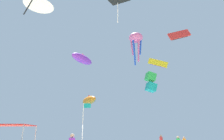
{
  "coord_description": "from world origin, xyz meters",
  "views": [
    {
      "loc": [
        1.46,
        -16.72,
        1.64
      ],
      "look_at": [
        1.21,
        12.36,
        10.87
      ],
      "focal_mm": 33.63,
      "sensor_mm": 36.0,
      "label": 1
    }
  ],
  "objects_px": {
    "person_near_tent": "(161,140)",
    "kite_parafoil_yellow": "(158,63)",
    "kite_octopus_pink": "(136,39)",
    "canopy_tent": "(11,126)",
    "kite_parafoil_red": "(179,35)",
    "kite_inflatable_purple": "(82,59)",
    "banner_flag": "(83,125)",
    "kite_inflatable_orange": "(89,100)",
    "kite_box_green": "(151,82)",
    "kite_delta_white": "(39,3)"
  },
  "relations": [
    {
      "from": "canopy_tent",
      "to": "kite_parafoil_red",
      "type": "relative_size",
      "value": 0.75
    },
    {
      "from": "canopy_tent",
      "to": "kite_octopus_pink",
      "type": "height_order",
      "value": "kite_octopus_pink"
    },
    {
      "from": "kite_delta_white",
      "to": "kite_parafoil_yellow",
      "type": "xyz_separation_m",
      "value": [
        18.78,
        20.76,
        -0.56
      ]
    },
    {
      "from": "kite_box_green",
      "to": "kite_delta_white",
      "type": "height_order",
      "value": "kite_delta_white"
    },
    {
      "from": "person_near_tent",
      "to": "kite_delta_white",
      "type": "bearing_deg",
      "value": 156.67
    },
    {
      "from": "kite_octopus_pink",
      "to": "kite_inflatable_orange",
      "type": "height_order",
      "value": "kite_octopus_pink"
    },
    {
      "from": "banner_flag",
      "to": "kite_parafoil_yellow",
      "type": "relative_size",
      "value": 0.97
    },
    {
      "from": "kite_inflatable_purple",
      "to": "kite_octopus_pink",
      "type": "relative_size",
      "value": 0.79
    },
    {
      "from": "canopy_tent",
      "to": "kite_parafoil_yellow",
      "type": "bearing_deg",
      "value": 54.47
    },
    {
      "from": "kite_inflatable_orange",
      "to": "banner_flag",
      "type": "bearing_deg",
      "value": 156.93
    },
    {
      "from": "kite_box_green",
      "to": "canopy_tent",
      "type": "bearing_deg",
      "value": -53.74
    },
    {
      "from": "kite_octopus_pink",
      "to": "banner_flag",
      "type": "bearing_deg",
      "value": 83.24
    },
    {
      "from": "kite_parafoil_red",
      "to": "banner_flag",
      "type": "bearing_deg",
      "value": 34.13
    },
    {
      "from": "kite_box_green",
      "to": "kite_parafoil_yellow",
      "type": "xyz_separation_m",
      "value": [
        3.04,
        6.96,
        6.0
      ]
    },
    {
      "from": "kite_octopus_pink",
      "to": "canopy_tent",
      "type": "bearing_deg",
      "value": 70.4
    },
    {
      "from": "kite_box_green",
      "to": "kite_octopus_pink",
      "type": "distance_m",
      "value": 12.92
    },
    {
      "from": "kite_octopus_pink",
      "to": "kite_inflatable_orange",
      "type": "distance_m",
      "value": 16.79
    },
    {
      "from": "kite_parafoil_red",
      "to": "kite_parafoil_yellow",
      "type": "height_order",
      "value": "kite_parafoil_red"
    },
    {
      "from": "person_near_tent",
      "to": "kite_octopus_pink",
      "type": "distance_m",
      "value": 23.32
    },
    {
      "from": "person_near_tent",
      "to": "kite_octopus_pink",
      "type": "xyz_separation_m",
      "value": [
        -1.9,
        10.09,
        20.94
      ]
    },
    {
      "from": "kite_delta_white",
      "to": "kite_inflatable_purple",
      "type": "bearing_deg",
      "value": 3.85
    },
    {
      "from": "banner_flag",
      "to": "kite_octopus_pink",
      "type": "distance_m",
      "value": 32.93
    },
    {
      "from": "person_near_tent",
      "to": "kite_octopus_pink",
      "type": "height_order",
      "value": "kite_octopus_pink"
    },
    {
      "from": "canopy_tent",
      "to": "kite_inflatable_orange",
      "type": "relative_size",
      "value": 0.53
    },
    {
      "from": "canopy_tent",
      "to": "kite_box_green",
      "type": "xyz_separation_m",
      "value": [
        14.97,
        18.25,
        8.36
      ]
    },
    {
      "from": "kite_box_green",
      "to": "kite_inflatable_orange",
      "type": "height_order",
      "value": "kite_box_green"
    },
    {
      "from": "person_near_tent",
      "to": "kite_parafoil_yellow",
      "type": "relative_size",
      "value": 0.44
    },
    {
      "from": "kite_parafoil_red",
      "to": "kite_octopus_pink",
      "type": "distance_m",
      "value": 11.45
    },
    {
      "from": "kite_inflatable_purple",
      "to": "kite_delta_white",
      "type": "bearing_deg",
      "value": -160.82
    },
    {
      "from": "person_near_tent",
      "to": "kite_octopus_pink",
      "type": "bearing_deg",
      "value": 45.86
    },
    {
      "from": "kite_parafoil_yellow",
      "to": "kite_inflatable_orange",
      "type": "distance_m",
      "value": 16.9
    },
    {
      "from": "canopy_tent",
      "to": "kite_delta_white",
      "type": "distance_m",
      "value": 15.59
    },
    {
      "from": "kite_box_green",
      "to": "kite_parafoil_yellow",
      "type": "distance_m",
      "value": 9.68
    },
    {
      "from": "kite_inflatable_orange",
      "to": "kite_box_green",
      "type": "bearing_deg",
      "value": -155.7
    },
    {
      "from": "canopy_tent",
      "to": "person_near_tent",
      "type": "xyz_separation_m",
      "value": [
        15.25,
        14.27,
        -1.32
      ]
    },
    {
      "from": "person_near_tent",
      "to": "banner_flag",
      "type": "bearing_deg",
      "value": -175.57
    },
    {
      "from": "kite_octopus_pink",
      "to": "kite_parafoil_yellow",
      "type": "bearing_deg",
      "value": -160.46
    },
    {
      "from": "canopy_tent",
      "to": "kite_inflatable_purple",
      "type": "relative_size",
      "value": 0.59
    },
    {
      "from": "canopy_tent",
      "to": "banner_flag",
      "type": "xyz_separation_m",
      "value": [
        6.11,
        -1.09,
        0.04
      ]
    },
    {
      "from": "person_near_tent",
      "to": "kite_parafoil_yellow",
      "type": "xyz_separation_m",
      "value": [
        2.75,
        10.94,
        15.67
      ]
    },
    {
      "from": "kite_parafoil_red",
      "to": "kite_box_green",
      "type": "bearing_deg",
      "value": -43.66
    },
    {
      "from": "kite_parafoil_red",
      "to": "kite_box_green",
      "type": "height_order",
      "value": "kite_parafoil_red"
    },
    {
      "from": "kite_delta_white",
      "to": "kite_inflatable_orange",
      "type": "relative_size",
      "value": 0.73
    },
    {
      "from": "kite_inflatable_purple",
      "to": "kite_parafoil_red",
      "type": "bearing_deg",
      "value": -72.37
    },
    {
      "from": "kite_inflatable_purple",
      "to": "kite_delta_white",
      "type": "xyz_separation_m",
      "value": [
        -3.19,
        -15.35,
        1.56
      ]
    },
    {
      "from": "canopy_tent",
      "to": "kite_box_green",
      "type": "bearing_deg",
      "value": 50.65
    },
    {
      "from": "kite_parafoil_yellow",
      "to": "kite_octopus_pink",
      "type": "bearing_deg",
      "value": -155.3
    },
    {
      "from": "canopy_tent",
      "to": "kite_inflatable_orange",
      "type": "distance_m",
      "value": 28.01
    },
    {
      "from": "kite_inflatable_purple",
      "to": "kite_box_green",
      "type": "height_order",
      "value": "kite_inflatable_purple"
    },
    {
      "from": "canopy_tent",
      "to": "kite_inflatable_orange",
      "type": "height_order",
      "value": "kite_inflatable_orange"
    }
  ]
}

